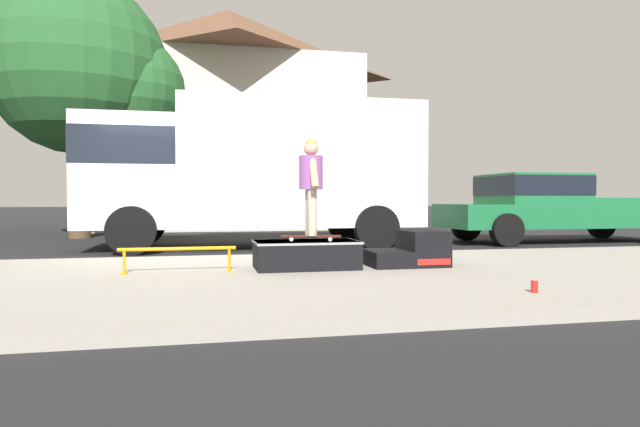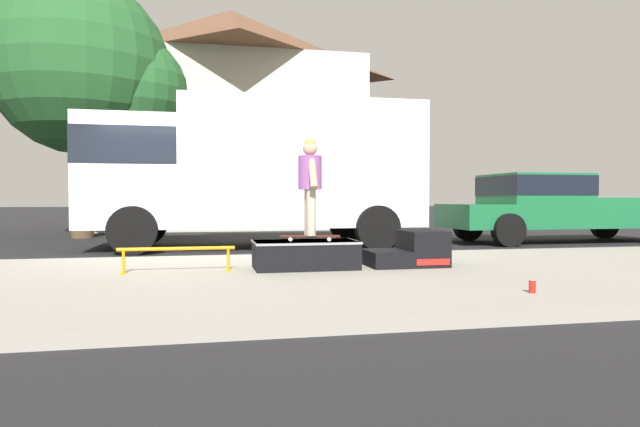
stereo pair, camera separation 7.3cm
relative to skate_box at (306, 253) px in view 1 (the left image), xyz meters
The scene contains 12 objects.
ground_plane 3.25m from the skate_box, 130.79° to the left, with size 140.00×140.00×0.00m, color black.
sidewalk_slab 2.20m from the skate_box, 165.42° to the right, with size 50.00×5.00×0.12m, color gray.
skate_box is the anchor object (origin of this frame).
kicker_ramp 1.47m from the skate_box, ahead, with size 1.04×0.74×0.47m.
grind_rail 1.62m from the skate_box, behind, with size 1.42×0.28×0.31m.
skateboard 0.23m from the skate_box, 13.68° to the right, with size 0.80×0.37×0.07m.
skater_kid 0.98m from the skate_box, 13.68° to the right, with size 0.31×0.65×1.26m.
soda_can 2.92m from the skate_box, 51.67° to the right, with size 0.07×0.07×0.13m.
box_truck 4.86m from the skate_box, 93.33° to the left, with size 6.91×2.63×3.05m.
pickup_truck_green 8.25m from the skate_box, 33.68° to the left, with size 5.70×2.09×1.61m.
street_tree_main 10.24m from the skate_box, 116.65° to the left, with size 5.02×4.57×6.78m.
house_behind 15.14m from the skate_box, 91.20° to the left, with size 9.54×8.23×8.40m.
Camera 1 is at (0.80, -9.42, 1.02)m, focal length 30.61 mm.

